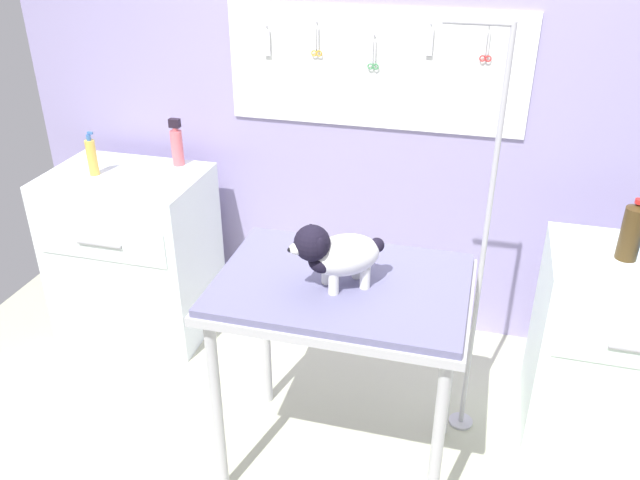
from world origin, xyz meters
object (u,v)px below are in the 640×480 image
at_px(soda_bottle, 632,231).
at_px(grooming_table, 341,302).
at_px(dog, 336,253).
at_px(cabinet_right, 616,349).
at_px(shampoo_bottle, 92,157).
at_px(counter_left, 135,252).
at_px(grooming_arm, 479,266).

bearing_deg(soda_bottle, grooming_table, -155.31).
bearing_deg(dog, cabinet_right, 25.71).
height_order(cabinet_right, shampoo_bottle, shampoo_bottle).
bearing_deg(cabinet_right, grooming_table, -156.13).
height_order(shampoo_bottle, soda_bottle, soda_bottle).
xyz_separation_m(shampoo_bottle, soda_bottle, (2.51, -0.20, 0.01)).
xyz_separation_m(counter_left, shampoo_bottle, (-0.14, -0.04, 0.55)).
bearing_deg(grooming_table, shampoo_bottle, 155.07).
relative_size(dog, cabinet_right, 0.38).
relative_size(grooming_arm, soda_bottle, 6.98).
xyz_separation_m(grooming_arm, dog, (-0.50, -0.41, 0.20)).
bearing_deg(shampoo_bottle, counter_left, 14.44).
height_order(grooming_table, soda_bottle, soda_bottle).
distance_m(grooming_arm, dog, 0.68).
relative_size(cabinet_right, soda_bottle, 3.47).
xyz_separation_m(grooming_arm, counter_left, (-1.81, 0.35, -0.39)).
bearing_deg(dog, counter_left, 149.75).
relative_size(grooming_arm, dog, 5.29).
xyz_separation_m(grooming_table, shampoo_bottle, (-1.46, 0.68, 0.20)).
bearing_deg(shampoo_bottle, grooming_arm, -9.26).
distance_m(cabinet_right, soda_bottle, 0.57).
distance_m(shampoo_bottle, soda_bottle, 2.52).
bearing_deg(grooming_arm, cabinet_right, 11.89).
distance_m(grooming_arm, counter_left, 1.89).
height_order(dog, cabinet_right, dog).
distance_m(dog, cabinet_right, 1.38).
distance_m(grooming_table, counter_left, 1.55).
height_order(grooming_table, dog, dog).
distance_m(grooming_table, soda_bottle, 1.17).
distance_m(dog, shampoo_bottle, 1.62).
bearing_deg(counter_left, cabinet_right, -5.27).
height_order(grooming_arm, counter_left, grooming_arm).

